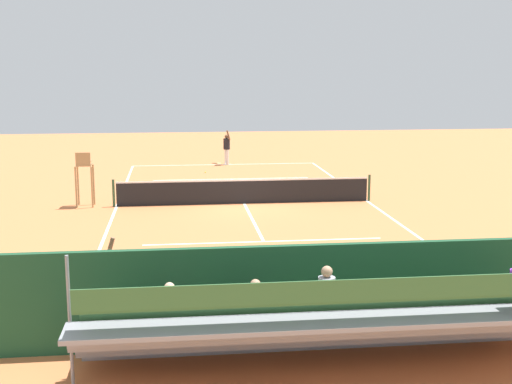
% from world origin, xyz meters
% --- Properties ---
extents(ground_plane, '(60.00, 60.00, 0.00)m').
position_xyz_m(ground_plane, '(0.00, 0.00, 0.00)').
color(ground_plane, '#D17542').
extents(court_line_markings, '(10.10, 22.20, 0.01)m').
position_xyz_m(court_line_markings, '(0.00, -0.04, 0.00)').
color(court_line_markings, white).
rests_on(court_line_markings, ground).
extents(tennis_net, '(10.30, 0.10, 1.07)m').
position_xyz_m(tennis_net, '(0.00, 0.00, 0.50)').
color(tennis_net, black).
rests_on(tennis_net, ground).
extents(backdrop_wall, '(18.00, 0.16, 2.00)m').
position_xyz_m(backdrop_wall, '(0.00, 14.00, 1.00)').
color(backdrop_wall, '#1E4C2D').
rests_on(backdrop_wall, ground).
extents(bleacher_stand, '(9.06, 2.40, 2.48)m').
position_xyz_m(bleacher_stand, '(-0.10, 15.36, 0.93)').
color(bleacher_stand, gray).
rests_on(bleacher_stand, ground).
extents(umpire_chair, '(0.67, 0.67, 2.14)m').
position_xyz_m(umpire_chair, '(6.20, -0.16, 1.31)').
color(umpire_chair, '#A88456').
rests_on(umpire_chair, ground).
extents(courtside_bench, '(1.80, 0.40, 0.93)m').
position_xyz_m(courtside_bench, '(-1.70, 13.27, 0.56)').
color(courtside_bench, '#234C2D').
rests_on(courtside_bench, ground).
extents(equipment_bag, '(0.90, 0.36, 0.36)m').
position_xyz_m(equipment_bag, '(0.41, 13.40, 0.18)').
color(equipment_bag, '#334C8C').
rests_on(equipment_bag, ground).
extents(tennis_player, '(0.47, 0.56, 1.93)m').
position_xyz_m(tennis_player, '(-0.15, -10.97, 1.02)').
color(tennis_player, white).
rests_on(tennis_player, ground).
extents(tennis_racket, '(0.59, 0.37, 0.03)m').
position_xyz_m(tennis_racket, '(0.27, -11.42, 0.01)').
color(tennis_racket, black).
rests_on(tennis_racket, ground).
extents(tennis_ball_near, '(0.07, 0.07, 0.07)m').
position_xyz_m(tennis_ball_near, '(1.17, -8.16, 0.03)').
color(tennis_ball_near, '#CCDB33').
rests_on(tennis_ball_near, ground).
extents(line_judge, '(0.39, 0.54, 1.93)m').
position_xyz_m(line_judge, '(4.11, 12.86, 1.02)').
color(line_judge, '#232328').
rests_on(line_judge, ground).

